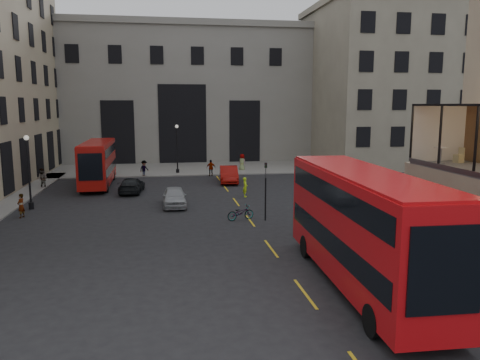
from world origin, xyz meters
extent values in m
plane|color=black|center=(0.00, 0.00, 0.00)|extent=(140.00, 140.00, 0.00)
cube|color=black|center=(4.98, 0.00, 2.00)|extent=(0.08, 9.20, 3.00)
cube|color=beige|center=(6.50, 5.00, 6.05)|extent=(3.00, 0.04, 2.90)
cube|color=slate|center=(5.00, 0.00, 4.70)|extent=(0.12, 10.00, 0.18)
cube|color=black|center=(5.00, 0.00, 7.45)|extent=(0.12, 10.00, 0.10)
cube|color=gray|center=(-5.00, 48.00, 9.00)|extent=(34.00, 10.00, 18.00)
cube|color=gray|center=(-5.00, 48.00, 17.60)|extent=(35.00, 10.60, 0.80)
cube|color=black|center=(-5.00, 42.96, 5.00)|extent=(6.00, 0.12, 10.00)
cube|color=black|center=(-13.00, 42.96, 4.00)|extent=(4.00, 0.12, 8.00)
cube|color=black|center=(3.00, 42.96, 4.00)|extent=(4.00, 0.12, 8.00)
cube|color=gray|center=(20.00, 40.00, 10.00)|extent=(16.00, 18.00, 20.00)
cube|color=gray|center=(20.00, 40.00, 19.60)|extent=(16.60, 18.60, 0.80)
cube|color=slate|center=(-6.00, 38.00, 0.06)|extent=(40.00, 12.00, 0.12)
cylinder|color=black|center=(-1.00, 12.00, 1.40)|extent=(0.10, 0.10, 2.80)
imported|color=black|center=(-1.00, 12.00, 3.30)|extent=(0.16, 0.20, 1.00)
cylinder|color=black|center=(-15.00, 28.00, 1.40)|extent=(0.10, 0.10, 2.80)
imported|color=black|center=(-15.00, 28.00, 3.30)|extent=(0.16, 0.20, 1.00)
cylinder|color=black|center=(-17.00, 18.00, 2.50)|extent=(0.14, 0.14, 5.00)
cylinder|color=black|center=(-17.00, 18.00, 0.25)|extent=(0.36, 0.36, 0.50)
sphere|color=silver|center=(-17.00, 18.00, 5.15)|extent=(0.36, 0.36, 0.36)
cylinder|color=black|center=(-6.00, 34.00, 2.50)|extent=(0.14, 0.14, 5.00)
cylinder|color=black|center=(-6.00, 34.00, 0.25)|extent=(0.36, 0.36, 0.50)
sphere|color=silver|center=(-6.00, 34.00, 5.15)|extent=(0.36, 0.36, 0.36)
cube|color=red|center=(0.50, 0.46, 2.58)|extent=(3.12, 12.15, 4.28)
cube|color=black|center=(0.50, 0.46, 1.97)|extent=(3.14, 11.49, 0.88)
cube|color=black|center=(0.50, 0.46, 3.89)|extent=(3.14, 11.49, 0.88)
cube|color=red|center=(0.50, 0.46, 4.75)|extent=(3.00, 11.90, 0.13)
cylinder|color=black|center=(-0.63, 4.36, 0.55)|extent=(0.34, 1.11, 1.10)
cylinder|color=black|center=(1.87, 4.28, 0.55)|extent=(0.34, 1.11, 1.10)
cylinder|color=black|center=(-0.88, -3.72, 0.55)|extent=(0.34, 1.11, 1.10)
cylinder|color=black|center=(1.62, -3.80, 0.55)|extent=(0.34, 1.11, 1.10)
cube|color=#A60F0B|center=(-13.48, 27.43, 2.20)|extent=(2.51, 10.34, 3.65)
cube|color=black|center=(-13.48, 27.43, 1.69)|extent=(2.54, 9.78, 0.75)
cube|color=black|center=(-13.48, 27.43, 3.32)|extent=(2.54, 9.78, 0.75)
cube|color=#A60F0B|center=(-13.48, 27.43, 4.06)|extent=(2.41, 10.13, 0.11)
cylinder|color=black|center=(-14.58, 30.71, 0.47)|extent=(0.28, 0.94, 0.94)
cylinder|color=black|center=(-12.48, 30.75, 0.47)|extent=(0.28, 0.94, 0.94)
cylinder|color=black|center=(-14.47, 23.81, 0.47)|extent=(0.28, 0.94, 0.94)
cylinder|color=black|center=(-12.37, 23.84, 0.47)|extent=(0.28, 0.94, 0.94)
imported|color=#A5A9AD|center=(-6.74, 17.31, 0.72)|extent=(1.70, 4.21, 1.43)
imported|color=#950D09|center=(-1.28, 27.33, 0.79)|extent=(2.10, 4.94, 1.58)
imported|color=black|center=(-10.24, 23.36, 0.64)|extent=(2.19, 4.55, 1.28)
imported|color=gray|center=(-2.58, 12.37, 0.49)|extent=(1.96, 1.14, 0.97)
imported|color=#CBFB1A|center=(-0.95, 19.96, 0.81)|extent=(0.48, 0.65, 1.62)
imported|color=gray|center=(-18.23, 26.65, 0.92)|extent=(1.08, 0.96, 1.84)
imported|color=gray|center=(-9.51, 32.23, 0.87)|extent=(1.24, 1.25, 1.73)
imported|color=gray|center=(-2.57, 31.66, 0.87)|extent=(1.03, 0.45, 1.74)
imported|color=gray|center=(1.35, 35.15, 0.96)|extent=(1.07, 1.12, 1.93)
imported|color=gray|center=(-16.91, 15.35, 0.81)|extent=(0.57, 0.69, 1.62)
cylinder|color=beige|center=(5.94, 3.83, 5.39)|extent=(0.65, 0.65, 0.04)
cylinder|color=slate|center=(5.94, 3.83, 5.00)|extent=(0.09, 0.09, 0.76)
cylinder|color=slate|center=(5.94, 3.83, 4.62)|extent=(0.48, 0.48, 0.03)
cube|color=tan|center=(7.06, 4.04, 4.80)|extent=(0.44, 0.44, 0.40)
cube|color=tan|center=(7.23, 4.07, 5.18)|extent=(0.11, 0.37, 0.36)
camera|label=1|loc=(-7.42, -17.04, 7.46)|focal=35.00mm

